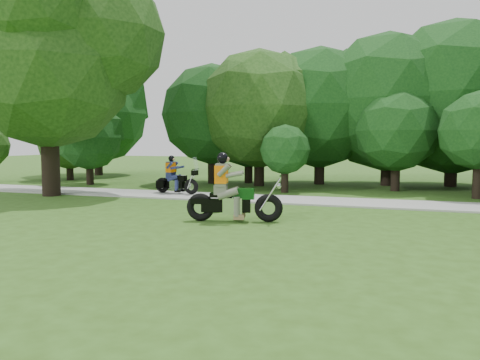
# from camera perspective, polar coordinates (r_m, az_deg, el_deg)

# --- Properties ---
(ground) EXTENTS (100.00, 100.00, 0.00)m
(ground) POSITION_cam_1_polar(r_m,az_deg,el_deg) (8.81, 3.24, -9.21)
(ground) COLOR #315117
(ground) RESTS_ON ground
(walkway) EXTENTS (60.00, 2.20, 0.06)m
(walkway) POSITION_cam_1_polar(r_m,az_deg,el_deg) (16.53, 10.74, -2.59)
(walkway) COLOR #9B9B96
(walkway) RESTS_ON ground
(tree_line) EXTENTS (39.79, 11.03, 7.71)m
(tree_line) POSITION_cam_1_polar(r_m,az_deg,el_deg) (22.83, 22.95, 8.18)
(tree_line) COLOR black
(tree_line) RESTS_ON ground
(big_tree_west) EXTENTS (8.64, 6.56, 9.96)m
(big_tree_west) POSITION_cam_1_polar(r_m,az_deg,el_deg) (20.13, -21.91, 14.83)
(big_tree_west) COLOR black
(big_tree_west) RESTS_ON ground
(chopper_motorcycle) EXTENTS (2.54, 1.02, 1.83)m
(chopper_motorcycle) POSITION_cam_1_polar(r_m,az_deg,el_deg) (12.33, -1.28, -1.98)
(chopper_motorcycle) COLOR black
(chopper_motorcycle) RESTS_ON ground
(touring_motorcycle) EXTENTS (1.97, 0.72, 1.50)m
(touring_motorcycle) POSITION_cam_1_polar(r_m,az_deg,el_deg) (18.60, -8.06, 0.04)
(touring_motorcycle) COLOR black
(touring_motorcycle) RESTS_ON walkway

